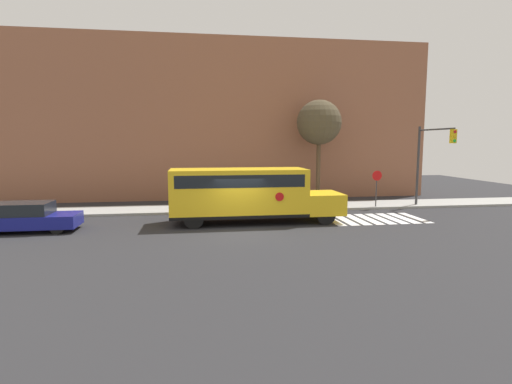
% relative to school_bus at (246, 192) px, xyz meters
% --- Properties ---
extents(ground_plane, '(60.00, 60.00, 0.00)m').
position_rel_school_bus_xyz_m(ground_plane, '(-0.51, -1.96, -1.66)').
color(ground_plane, '#28282B').
extents(sidewalk_strip, '(44.00, 3.00, 0.15)m').
position_rel_school_bus_xyz_m(sidewalk_strip, '(-0.51, 4.54, -1.59)').
color(sidewalk_strip, '#9E9E99').
rests_on(sidewalk_strip, ground).
extents(building_backdrop, '(32.00, 4.00, 12.06)m').
position_rel_school_bus_xyz_m(building_backdrop, '(-0.51, 11.04, 4.37)').
color(building_backdrop, '#935B42').
rests_on(building_backdrop, ground).
extents(crosswalk_stripes, '(5.40, 3.20, 0.01)m').
position_rel_school_bus_xyz_m(crosswalk_stripes, '(7.31, 0.04, -1.66)').
color(crosswalk_stripes, white).
rests_on(crosswalk_stripes, ground).
extents(school_bus, '(9.18, 2.57, 2.91)m').
position_rel_school_bus_xyz_m(school_bus, '(0.00, 0.00, 0.00)').
color(school_bus, yellow).
rests_on(school_bus, ground).
extents(parked_car, '(4.52, 1.81, 1.43)m').
position_rel_school_bus_xyz_m(parked_car, '(-10.74, -0.59, -0.95)').
color(parked_car, navy).
rests_on(parked_car, ground).
extents(stop_sign, '(0.65, 0.10, 2.50)m').
position_rel_school_bus_xyz_m(stop_sign, '(8.94, 3.35, -0.03)').
color(stop_sign, '#38383A').
rests_on(stop_sign, ground).
extents(traffic_light, '(0.28, 3.80, 5.36)m').
position_rel_school_bus_xyz_m(traffic_light, '(12.02, 2.55, 1.93)').
color(traffic_light, '#38383A').
rests_on(traffic_light, ground).
extents(tree_near_sidewalk, '(3.19, 3.19, 7.33)m').
position_rel_school_bus_xyz_m(tree_near_sidewalk, '(6.11, 6.96, 4.03)').
color(tree_near_sidewalk, brown).
rests_on(tree_near_sidewalk, ground).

